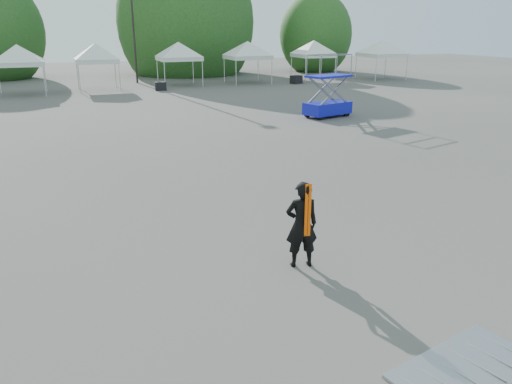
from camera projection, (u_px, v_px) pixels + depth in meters
name	position (u px, v px, depth m)	size (l,w,h in m)	color
ground	(211.00, 223.00, 11.90)	(120.00, 120.00, 0.00)	#474442
light_pole_east	(132.00, 12.00, 39.50)	(0.60, 0.25, 9.80)	black
tree_mid_e	(186.00, 22.00, 47.96)	(5.12, 5.12, 7.79)	#382314
tree_far_e	(316.00, 35.00, 51.02)	(3.84, 3.84, 5.84)	#382314
tent_d	(17.00, 48.00, 33.19)	(4.51, 4.51, 3.88)	silver
tent_e	(95.00, 47.00, 35.79)	(4.17, 4.17, 3.88)	silver
tent_f	(178.00, 45.00, 38.51)	(4.44, 4.44, 3.88)	silver
tent_g	(247.00, 45.00, 40.20)	(4.59, 4.59, 3.88)	silver
tent_h	(314.00, 44.00, 42.58)	(4.28, 4.28, 3.88)	silver
tent_extra_8	(383.00, 43.00, 43.21)	(4.71, 4.71, 3.88)	silver
man	(302.00, 224.00, 9.53)	(0.70, 0.52, 1.73)	black
scissor_lift	(328.00, 86.00, 25.39)	(2.66, 1.82, 3.13)	#0D13B5
barrier_mid	(465.00, 368.00, 6.80)	(2.31, 1.50, 0.07)	#989A9F
crate_mid	(161.00, 86.00, 36.40)	(0.79, 0.62, 0.62)	black
crate_east	(296.00, 80.00, 40.68)	(0.85, 0.66, 0.66)	black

